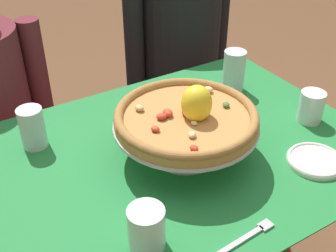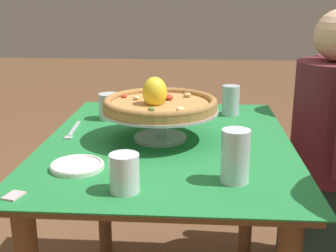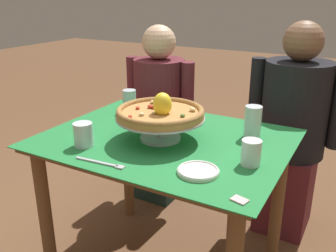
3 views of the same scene
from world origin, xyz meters
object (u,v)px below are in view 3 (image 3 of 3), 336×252
Objects in this scene: water_glass_back_left at (130,102)px; side_plate at (198,171)px; pizza_stand at (160,123)px; diner_right at (292,134)px; water_glass_side_right at (251,154)px; water_glass_front_left at (83,136)px; water_glass_back_right at (253,124)px; pizza at (160,112)px; diner_left at (160,119)px; dinner_fork at (102,163)px; sugar_packet at (240,200)px.

side_plate is at bearing -37.09° from water_glass_back_left.
diner_right is (0.43, 0.70, -0.21)m from pizza_stand.
pizza_stand is 0.42m from water_glass_side_right.
water_glass_front_left is 0.72m from water_glass_back_right.
pizza_stand is at bearing 42.38° from water_glass_front_left.
pizza is (0.00, -0.00, 0.05)m from pizza_stand.
pizza_stand is 2.54× the size of side_plate.
diner_left reaches higher than water_glass_back_right.
dinner_fork is (0.17, -0.10, -0.04)m from water_glass_front_left.
pizza_stand is 3.81× the size of water_glass_front_left.
water_glass_back_right is 1.45× the size of water_glass_side_right.
dinner_fork is at bearing -101.65° from pizza_stand.
water_glass_side_right is (0.08, -0.27, -0.02)m from water_glass_back_right.
sugar_packet is (0.05, -0.26, -0.04)m from water_glass_side_right.
dinner_fork is at bearing -151.25° from water_glass_side_right.
water_glass_front_left reaches higher than dinner_fork.
diner_right reaches higher than dinner_fork.
water_glass_front_left is 0.47× the size of dinner_fork.
diner_right is (0.66, 0.92, -0.18)m from water_glass_front_left.
diner_left is at bearing 108.80° from dinner_fork.
water_glass_back_left is at bearing 101.53° from water_glass_front_left.
side_plate is 0.13× the size of diner_right.
pizza_stand is 0.56m from sugar_packet.
water_glass_front_left is 0.71× the size of water_glass_back_right.
side_plate is at bearing -52.52° from diner_left.
water_glass_back_left reaches higher than water_glass_front_left.
diner_left is 0.83m from diner_right.
water_glass_side_right is at bearing -90.75° from diner_right.
pizza_stand is at bearing 172.80° from water_glass_side_right.
water_glass_back_left reaches higher than water_glass_side_right.
water_glass_back_left is 0.77m from side_plate.
water_glass_side_right reaches higher than dinner_fork.
water_glass_back_left is at bearing 157.88° from water_glass_side_right.
diner_right is at bearing 1.75° from diner_left.
side_plate is 0.70× the size of dinner_fork.
dinner_fork is 1.06m from diner_left.
pizza_stand reaches higher than dinner_fork.
diner_right reaches higher than water_glass_back_right.
pizza is 0.34m from dinner_fork.
diner_left is at bearing 120.85° from pizza.
diner_right reaches higher than pizza_stand.
water_glass_side_right is at bearing -7.20° from pizza_stand.
diner_left reaches higher than water_glass_front_left.
side_plate is (0.27, -0.21, -0.12)m from pizza.
water_glass_back_left is at bearing 142.99° from pizza_stand.
sugar_packet is (0.80, -0.57, -0.05)m from water_glass_back_left.
diner_left reaches higher than water_glass_back_left.
water_glass_back_right is (0.58, 0.44, 0.02)m from water_glass_front_left.
water_glass_back_left is 0.98m from sugar_packet.
diner_left is at bearing 138.34° from water_glass_side_right.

